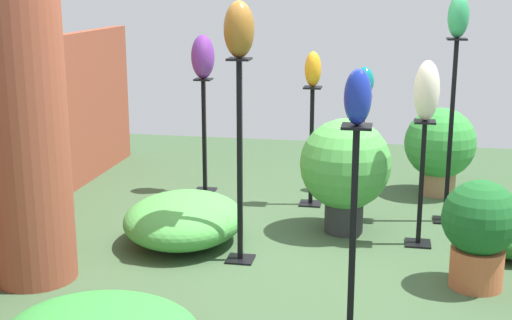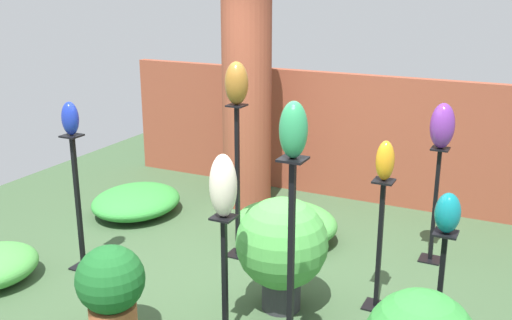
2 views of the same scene
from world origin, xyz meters
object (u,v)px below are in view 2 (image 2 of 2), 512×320
Objects in this scene: art_vase_teal at (448,213)px; potted_plant_front_left at (282,246)px; pedestal_teal at (439,300)px; art_vase_amber at (385,161)px; pedestal_jade at (291,284)px; art_vase_violet at (442,126)px; art_vase_cobalt at (70,118)px; art_vase_jade at (293,130)px; art_vase_ivory at (223,186)px; potted_plant_front_right at (111,288)px; pedestal_bronze at (237,188)px; pedestal_cobalt at (79,209)px; pedestal_violet at (435,210)px; pedestal_ivory at (225,285)px; art_vase_bronze at (236,83)px; pedestal_amber at (379,251)px; brick_pillar at (247,102)px.

art_vase_teal reaches higher than potted_plant_front_left.
art_vase_amber reaches higher than pedestal_teal.
pedestal_teal is 0.60× the size of pedestal_jade.
art_vase_violet reaches higher than potted_plant_front_left.
art_vase_teal is at bearing -38.63° from art_vase_amber.
art_vase_cobalt is 3.31m from art_vase_violet.
art_vase_violet is at bearing 77.40° from art_vase_jade.
art_vase_ivory is at bearing -132.99° from art_vase_amber.
pedestal_teal is 1.73m from art_vase_ivory.
pedestal_jade is at bearing 4.46° from potted_plant_front_right.
pedestal_bronze is 1.97m from art_vase_violet.
art_vase_cobalt is 2.50m from art_vase_jade.
pedestal_violet is (2.90, 1.60, -0.08)m from pedestal_cobalt.
pedestal_bronze is at bearing 158.45° from pedestal_teal.
pedestal_ivory is 2.17× the size of art_vase_ivory.
art_vase_amber is 0.42× the size of potted_plant_front_right.
art_vase_amber is at bearing 77.42° from art_vase_jade.
art_vase_teal is at bearing 42.97° from art_vase_jade.
art_vase_bronze is at bearing 127.68° from art_vase_jade.
pedestal_teal is 0.86× the size of pedestal_amber.
pedestal_teal is 3.00× the size of art_vase_amber.
pedestal_amber is 0.79m from potted_plant_front_left.
art_vase_jade is (1.21, -1.56, 0.05)m from art_vase_bronze.
brick_pillar reaches higher than pedestal_amber.
art_vase_amber reaches higher than pedestal_violet.
art_vase_violet is at bearing 28.84° from pedestal_cobalt.
pedestal_bronze is 1.98m from pedestal_jade.
art_vase_bronze is 1.13× the size of art_vase_jade.
art_vase_amber is (-0.24, -1.08, 0.75)m from pedestal_violet.
art_vase_violet is (2.90, 1.60, 0.74)m from pedestal_cobalt.
pedestal_jade is at bearing -102.60° from pedestal_violet.
art_vase_cobalt is at bearing -175.21° from potted_plant_front_left.
pedestal_cobalt is at bearing 166.07° from art_vase_ivory.
pedestal_violet is at bearing 0.00° from art_vase_violet.
brick_pillar reaches higher than art_vase_bronze.
brick_pillar is 2.59× the size of potted_plant_front_left.
pedestal_bronze is at bearing 166.27° from pedestal_amber.
pedestal_violet is 2.35m from pedestal_jade.
art_vase_teal is at bearing -78.49° from pedestal_violet.
potted_plant_front_right is (-1.38, -0.11, -0.31)m from pedestal_jade.
pedestal_violet is at bearing 77.38° from art_vase_amber.
pedestal_bronze is 1.07m from potted_plant_front_left.
art_vase_amber reaches higher than art_vase_teal.
potted_plant_front_right is (-2.20, -0.87, -0.01)m from pedestal_teal.
pedestal_jade is (-0.51, -2.28, 0.22)m from pedestal_violet.
pedestal_ivory is 2.53× the size of art_vase_bronze.
art_vase_cobalt reaches higher than potted_plant_front_left.
brick_pillar is 2.56m from potted_plant_front_left.
art_vase_violet is at bearing 101.51° from art_vase_teal.
art_vase_amber reaches higher than pedestal_cobalt.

